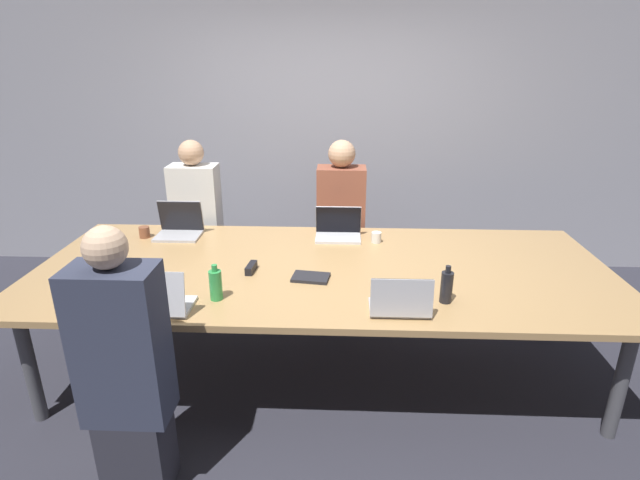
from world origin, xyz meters
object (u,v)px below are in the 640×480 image
(cup_far_center, at_px, (376,237))
(bottle_near_midright, at_px, (447,287))
(laptop_far_center, at_px, (338,229))
(person_far_left, at_px, (198,226))
(cup_far_left, at_px, (144,232))
(laptop_near_midright, at_px, (400,303))
(person_near_left, at_px, (126,373))
(laptop_near_left, at_px, (156,300))
(bottle_near_left, at_px, (216,284))
(stapler, at_px, (251,268))
(laptop_far_left, at_px, (179,226))
(person_far_center, at_px, (341,228))

(cup_far_center, xyz_separation_m, bottle_near_midright, (0.33, -0.93, 0.06))
(laptop_far_center, distance_m, person_far_left, 1.31)
(laptop_far_center, bearing_deg, cup_far_left, -177.39)
(laptop_near_midright, bearing_deg, person_near_left, 18.99)
(laptop_near_midright, height_order, cup_far_left, laptop_near_midright)
(laptop_near_left, height_order, cup_far_left, laptop_near_left)
(laptop_far_center, height_order, cup_far_center, laptop_far_center)
(bottle_near_midright, xyz_separation_m, bottle_near_left, (-1.30, -0.02, -0.00))
(laptop_near_left, bearing_deg, person_far_left, -81.68)
(cup_far_center, bearing_deg, laptop_near_left, -138.21)
(laptop_near_midright, distance_m, bottle_near_left, 1.04)
(laptop_far_center, relative_size, bottle_near_midright, 1.57)
(person_far_left, height_order, stapler, person_far_left)
(cup_far_left, relative_size, stapler, 0.55)
(bottle_near_midright, height_order, stapler, bottle_near_midright)
(laptop_near_midright, distance_m, person_far_left, 2.26)
(laptop_far_center, bearing_deg, person_far_left, 159.73)
(cup_far_center, xyz_separation_m, cup_far_left, (-1.76, 0.03, 0.00))
(person_near_left, relative_size, stapler, 9.25)
(cup_far_center, distance_m, stapler, 1.01)
(laptop_far_center, distance_m, laptop_far_left, 1.22)
(person_far_left, bearing_deg, laptop_far_left, -90.42)
(cup_far_center, bearing_deg, laptop_near_midright, -86.94)
(laptop_far_center, relative_size, stapler, 2.25)
(laptop_near_left, height_order, laptop_far_left, laptop_far_left)
(laptop_far_center, relative_size, laptop_far_left, 1.02)
(stapler, bearing_deg, person_far_left, 126.84)
(cup_far_center, height_order, stapler, cup_far_center)
(stapler, bearing_deg, person_near_left, -107.92)
(cup_far_left, height_order, stapler, cup_far_left)
(cup_far_left, bearing_deg, laptop_far_left, 14.15)
(person_far_center, relative_size, person_near_left, 1.02)
(person_far_left, bearing_deg, laptop_near_left, -81.68)
(bottle_near_midright, distance_m, laptop_far_left, 2.11)
(person_near_left, bearing_deg, bottle_near_midright, -159.09)
(laptop_near_left, bearing_deg, person_far_center, -121.10)
(cup_far_center, relative_size, laptop_far_left, 0.23)
(laptop_near_midright, xyz_separation_m, person_near_left, (-1.33, -0.46, -0.16))
(person_near_left, bearing_deg, laptop_far_center, -121.07)
(bottle_near_left, relative_size, person_far_left, 0.15)
(laptop_near_midright, bearing_deg, laptop_near_left, 1.66)
(laptop_far_left, bearing_deg, cup_far_left, -165.85)
(person_near_left, bearing_deg, stapler, -113.84)
(bottle_near_midright, xyz_separation_m, person_near_left, (-1.61, -0.61, -0.19))
(cup_far_center, bearing_deg, laptop_far_left, 176.54)
(laptop_far_center, bearing_deg, laptop_far_left, -179.85)
(person_near_left, relative_size, laptop_far_left, 4.20)
(laptop_near_midright, distance_m, cup_far_left, 2.13)
(cup_far_center, xyz_separation_m, laptop_far_left, (-1.51, 0.09, 0.04))
(person_far_center, height_order, bottle_near_left, person_far_center)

